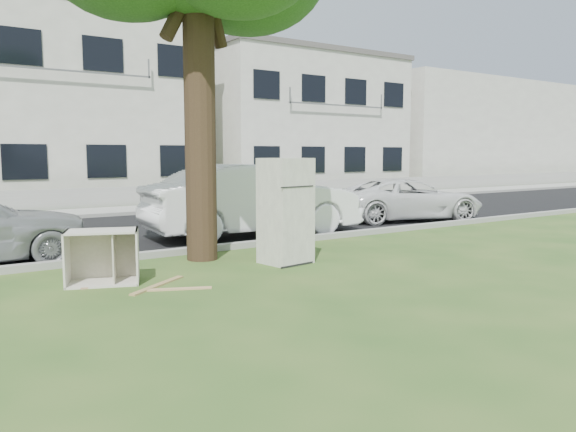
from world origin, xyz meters
TOP-DOWN VIEW (x-y plane):
  - ground at (0.00, 0.00)m, footprint 120.00×120.00m
  - road at (0.00, 6.00)m, footprint 120.00×7.00m
  - kerb_near at (0.00, 2.45)m, footprint 120.00×0.18m
  - kerb_far at (0.00, 9.55)m, footprint 120.00×0.18m
  - sidewalk at (0.00, 11.00)m, footprint 120.00×2.80m
  - low_wall at (0.00, 12.60)m, footprint 120.00×0.15m
  - townhouse_center at (0.00, 17.50)m, footprint 11.22×8.16m
  - townhouse_right at (12.00, 17.50)m, footprint 10.20×8.16m
  - filler_right at (26.00, 18.00)m, footprint 16.00×9.00m
  - fridge at (0.65, 0.70)m, footprint 0.83×0.79m
  - cabinet at (-2.40, 0.90)m, footprint 1.16×0.93m
  - plank_a at (-1.81, 0.30)m, footprint 1.05×0.79m
  - plank_b at (-1.64, -0.07)m, footprint 0.85×0.44m
  - plank_c at (-2.69, 1.12)m, footprint 0.17×0.89m
  - car_center at (1.84, 3.78)m, footprint 5.08×2.09m
  - car_right at (7.01, 3.95)m, footprint 4.60×3.04m

SIDE VIEW (x-z plane):
  - ground at x=0.00m, z-range 0.00..0.00m
  - kerb_near at x=0.00m, z-range -0.06..0.06m
  - kerb_far at x=0.00m, z-range -0.06..0.06m
  - road at x=0.00m, z-range 0.00..0.01m
  - sidewalk at x=0.00m, z-range 0.00..0.01m
  - plank_b at x=-1.64m, z-range 0.00..0.02m
  - plank_a at x=-1.81m, z-range 0.00..0.02m
  - plank_c at x=-2.69m, z-range 0.00..0.02m
  - low_wall at x=0.00m, z-range 0.00..0.70m
  - cabinet at x=-2.40m, z-range 0.00..0.78m
  - car_right at x=7.01m, z-range 0.00..1.17m
  - car_center at x=1.84m, z-range 0.00..1.64m
  - fridge at x=0.65m, z-range 0.00..1.80m
  - filler_right at x=26.00m, z-range 0.00..6.40m
  - townhouse_right at x=12.00m, z-range 0.00..6.84m
  - townhouse_center at x=0.00m, z-range 0.00..7.44m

